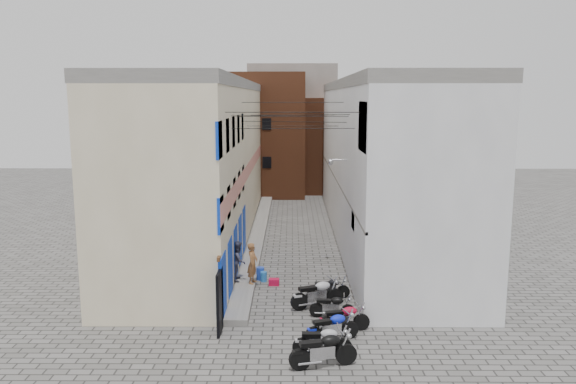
{
  "coord_description": "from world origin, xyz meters",
  "views": [
    {
      "loc": [
        -0.04,
        -18.81,
        8.04
      ],
      "look_at": [
        -0.24,
        11.03,
        3.0
      ],
      "focal_mm": 35.0,
      "sensor_mm": 36.0,
      "label": 1
    }
  ],
  "objects_px": {
    "motorcycle_a": "(323,348)",
    "water_jug_near": "(264,277)",
    "motorcycle_f": "(317,292)",
    "motorcycle_e": "(332,305)",
    "person_a": "(252,263)",
    "motorcycle_d": "(344,317)",
    "red_crate": "(274,282)",
    "motorcycle_c": "(332,326)",
    "motorcycle_g": "(329,287)",
    "motorcycle_b": "(322,340)",
    "person_b": "(238,261)",
    "water_jug_far": "(260,273)"
  },
  "relations": [
    {
      "from": "motorcycle_g",
      "to": "motorcycle_f",
      "type": "bearing_deg",
      "value": -33.03
    },
    {
      "from": "motorcycle_c",
      "to": "person_a",
      "type": "bearing_deg",
      "value": -170.16
    },
    {
      "from": "motorcycle_a",
      "to": "water_jug_near",
      "type": "bearing_deg",
      "value": -178.53
    },
    {
      "from": "person_a",
      "to": "red_crate",
      "type": "xyz_separation_m",
      "value": [
        0.89,
        0.47,
        -0.99
      ]
    },
    {
      "from": "motorcycle_f",
      "to": "motorcycle_b",
      "type": "bearing_deg",
      "value": -21.71
    },
    {
      "from": "motorcycle_d",
      "to": "person_a",
      "type": "xyz_separation_m",
      "value": [
        -3.47,
        4.42,
        0.58
      ]
    },
    {
      "from": "motorcycle_b",
      "to": "motorcycle_d",
      "type": "relative_size",
      "value": 1.01
    },
    {
      "from": "motorcycle_g",
      "to": "water_jug_near",
      "type": "xyz_separation_m",
      "value": [
        -2.76,
        2.1,
        -0.27
      ]
    },
    {
      "from": "motorcycle_e",
      "to": "red_crate",
      "type": "relative_size",
      "value": 3.81
    },
    {
      "from": "motorcycle_c",
      "to": "person_a",
      "type": "distance_m",
      "value": 6.04
    },
    {
      "from": "motorcycle_b",
      "to": "person_b",
      "type": "height_order",
      "value": "person_b"
    },
    {
      "from": "motorcycle_d",
      "to": "motorcycle_f",
      "type": "distance_m",
      "value": 2.39
    },
    {
      "from": "motorcycle_a",
      "to": "motorcycle_b",
      "type": "xyz_separation_m",
      "value": [
        0.01,
        0.74,
        -0.07
      ]
    },
    {
      "from": "motorcycle_d",
      "to": "motorcycle_b",
      "type": "bearing_deg",
      "value": -36.02
    },
    {
      "from": "motorcycle_f",
      "to": "motorcycle_c",
      "type": "bearing_deg",
      "value": -14.71
    },
    {
      "from": "motorcycle_f",
      "to": "motorcycle_e",
      "type": "bearing_deg",
      "value": 6.14
    },
    {
      "from": "motorcycle_f",
      "to": "person_a",
      "type": "height_order",
      "value": "person_a"
    },
    {
      "from": "motorcycle_d",
      "to": "person_b",
      "type": "distance_m",
      "value": 6.39
    },
    {
      "from": "motorcycle_a",
      "to": "red_crate",
      "type": "relative_size",
      "value": 4.8
    },
    {
      "from": "red_crate",
      "to": "motorcycle_c",
      "type": "bearing_deg",
      "value": -69.63
    },
    {
      "from": "motorcycle_d",
      "to": "water_jug_near",
      "type": "xyz_separation_m",
      "value": [
        -3.05,
        5.37,
        -0.32
      ]
    },
    {
      "from": "water_jug_far",
      "to": "motorcycle_a",
      "type": "bearing_deg",
      "value": -74.07
    },
    {
      "from": "motorcycle_d",
      "to": "water_jug_near",
      "type": "distance_m",
      "value": 6.18
    },
    {
      "from": "person_a",
      "to": "water_jug_near",
      "type": "xyz_separation_m",
      "value": [
        0.42,
        0.95,
        -0.9
      ]
    },
    {
      "from": "motorcycle_f",
      "to": "motorcycle_d",
      "type": "bearing_deg",
      "value": -1.22
    },
    {
      "from": "motorcycle_f",
      "to": "person_b",
      "type": "height_order",
      "value": "person_b"
    },
    {
      "from": "motorcycle_d",
      "to": "motorcycle_f",
      "type": "relative_size",
      "value": 0.86
    },
    {
      "from": "water_jug_far",
      "to": "motorcycle_g",
      "type": "bearing_deg",
      "value": -39.03
    },
    {
      "from": "motorcycle_b",
      "to": "water_jug_near",
      "type": "bearing_deg",
      "value": -162.75
    },
    {
      "from": "motorcycle_e",
      "to": "water_jug_near",
      "type": "relative_size",
      "value": 3.82
    },
    {
      "from": "motorcycle_e",
      "to": "motorcycle_f",
      "type": "bearing_deg",
      "value": -146.68
    },
    {
      "from": "motorcycle_f",
      "to": "person_a",
      "type": "xyz_separation_m",
      "value": [
        -2.64,
        2.18,
        0.5
      ]
    },
    {
      "from": "person_a",
      "to": "motorcycle_d",
      "type": "bearing_deg",
      "value": -128.48
    },
    {
      "from": "motorcycle_d",
      "to": "motorcycle_e",
      "type": "relative_size",
      "value": 1.11
    },
    {
      "from": "motorcycle_a",
      "to": "motorcycle_b",
      "type": "distance_m",
      "value": 0.74
    },
    {
      "from": "water_jug_near",
      "to": "person_b",
      "type": "bearing_deg",
      "value": -154.38
    },
    {
      "from": "motorcycle_f",
      "to": "motorcycle_g",
      "type": "distance_m",
      "value": 1.17
    },
    {
      "from": "motorcycle_c",
      "to": "motorcycle_e",
      "type": "height_order",
      "value": "motorcycle_c"
    },
    {
      "from": "motorcycle_f",
      "to": "person_a",
      "type": "relative_size",
      "value": 1.24
    },
    {
      "from": "motorcycle_a",
      "to": "water_jug_near",
      "type": "height_order",
      "value": "motorcycle_a"
    },
    {
      "from": "motorcycle_b",
      "to": "motorcycle_c",
      "type": "bearing_deg",
      "value": 161.39
    },
    {
      "from": "motorcycle_b",
      "to": "motorcycle_g",
      "type": "bearing_deg",
      "value": 174.21
    },
    {
      "from": "motorcycle_b",
      "to": "motorcycle_d",
      "type": "bearing_deg",
      "value": 156.23
    },
    {
      "from": "motorcycle_e",
      "to": "motorcycle_d",
      "type": "bearing_deg",
      "value": 19.67
    },
    {
      "from": "red_crate",
      "to": "motorcycle_d",
      "type": "bearing_deg",
      "value": -62.21
    },
    {
      "from": "motorcycle_e",
      "to": "water_jug_far",
      "type": "distance_m",
      "value": 5.27
    },
    {
      "from": "motorcycle_f",
      "to": "water_jug_far",
      "type": "xyz_separation_m",
      "value": [
        -2.39,
        3.41,
        -0.35
      ]
    },
    {
      "from": "water_jug_near",
      "to": "red_crate",
      "type": "bearing_deg",
      "value": -45.5
    },
    {
      "from": "motorcycle_e",
      "to": "motorcycle_f",
      "type": "relative_size",
      "value": 0.78
    },
    {
      "from": "motorcycle_d",
      "to": "motorcycle_c",
      "type": "bearing_deg",
      "value": -42.54
    }
  ]
}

